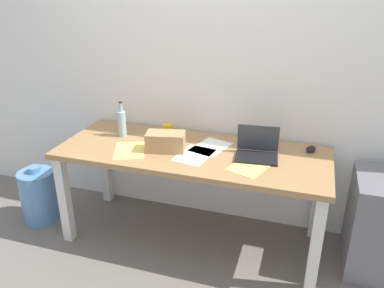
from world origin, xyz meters
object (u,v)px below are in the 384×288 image
at_px(computer_mouse, 311,149).
at_px(filing_cabinet, 380,225).
at_px(laptop_right, 257,151).
at_px(water_cooler_jug, 39,196).
at_px(beer_bottle, 122,123).
at_px(desk, 192,162).
at_px(cardboard_box, 166,142).
at_px(coffee_mug, 168,130).

xyz_separation_m(computer_mouse, filing_cabinet, (0.50, -0.18, -0.41)).
relative_size(laptop_right, water_cooler_jug, 0.62).
bearing_deg(computer_mouse, beer_bottle, -155.52).
xyz_separation_m(water_cooler_jug, filing_cabinet, (2.57, 0.20, 0.12)).
height_order(desk, cardboard_box, cardboard_box).
bearing_deg(beer_bottle, water_cooler_jug, -160.53).
relative_size(beer_bottle, computer_mouse, 2.74).
height_order(laptop_right, water_cooler_jug, laptop_right).
relative_size(desk, laptop_right, 6.31).
distance_m(laptop_right, coffee_mug, 0.73).
distance_m(beer_bottle, water_cooler_jug, 0.96).
distance_m(beer_bottle, coffee_mug, 0.35).
xyz_separation_m(cardboard_box, water_cooler_jug, (-1.09, -0.09, -0.59)).
relative_size(coffee_mug, filing_cabinet, 0.14).
bearing_deg(laptop_right, beer_bottle, 176.59).
relative_size(laptop_right, cardboard_box, 1.13).
bearing_deg(coffee_mug, cardboard_box, -72.79).
relative_size(computer_mouse, coffee_mug, 1.05).
height_order(beer_bottle, computer_mouse, beer_bottle).
bearing_deg(laptop_right, desk, -175.48).
height_order(coffee_mug, filing_cabinet, coffee_mug).
distance_m(desk, computer_mouse, 0.84).
relative_size(laptop_right, computer_mouse, 3.03).
bearing_deg(water_cooler_jug, coffee_mug, 18.77).
bearing_deg(cardboard_box, water_cooler_jug, -175.30).
relative_size(beer_bottle, coffee_mug, 2.88).
bearing_deg(filing_cabinet, water_cooler_jug, -175.46).
height_order(desk, water_cooler_jug, desk).
relative_size(desk, computer_mouse, 19.11).
height_order(computer_mouse, filing_cabinet, computer_mouse).
relative_size(beer_bottle, filing_cabinet, 0.40).
relative_size(laptop_right, coffee_mug, 3.19).
bearing_deg(computer_mouse, coffee_mug, -159.28).
distance_m(beer_bottle, filing_cabinet, 1.96).
xyz_separation_m(laptop_right, water_cooler_jug, (-1.72, -0.18, -0.56)).
bearing_deg(water_cooler_jug, filing_cabinet, 4.54).
bearing_deg(desk, laptop_right, 4.52).
bearing_deg(computer_mouse, desk, -144.65).
xyz_separation_m(beer_bottle, cardboard_box, (0.41, -0.15, -0.04)).
bearing_deg(cardboard_box, desk, 16.53).
bearing_deg(water_cooler_jug, computer_mouse, 10.48).
relative_size(desk, beer_bottle, 6.98).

